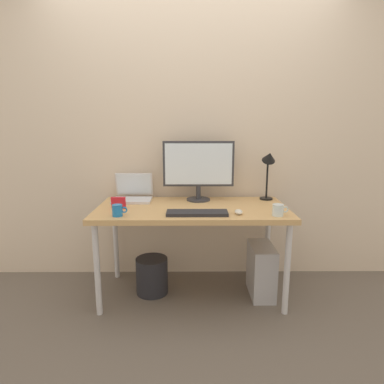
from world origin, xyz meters
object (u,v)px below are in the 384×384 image
at_px(coffee_mug, 118,210).
at_px(photo_frame, 118,203).
at_px(mouse, 239,212).
at_px(glass_cup, 278,210).
at_px(monitor, 198,167).
at_px(wastebasket, 152,276).
at_px(computer_tower, 261,270).
at_px(desk, 192,214).
at_px(desk_lamp, 269,164).
at_px(laptop, 133,193).
at_px(keyboard, 197,213).

distance_m(coffee_mug, photo_frame, 0.21).
distance_m(mouse, glass_cup, 0.28).
height_order(monitor, wastebasket, monitor).
relative_size(glass_cup, computer_tower, 0.27).
bearing_deg(desk, mouse, -32.70).
distance_m(monitor, coffee_mug, 0.80).
xyz_separation_m(desk, desk_lamp, (0.64, 0.23, 0.37)).
bearing_deg(desk, coffee_mug, -153.83).
bearing_deg(wastebasket, coffee_mug, -125.81).
relative_size(desk, laptop, 4.65).
xyz_separation_m(laptop, photo_frame, (-0.06, -0.30, -0.01)).
bearing_deg(coffee_mug, photo_frame, 100.32).
height_order(desk, monitor, monitor).
bearing_deg(computer_tower, desk_lamp, 72.28).
bearing_deg(monitor, computer_tower, -26.18).
bearing_deg(wastebasket, glass_cup, -16.09).
distance_m(photo_frame, computer_tower, 1.27).
xyz_separation_m(coffee_mug, glass_cup, (1.14, 0.00, 0.00)).
distance_m(desk, monitor, 0.42).
height_order(laptop, glass_cup, laptop).
distance_m(keyboard, coffee_mug, 0.56).
xyz_separation_m(coffee_mug, photo_frame, (-0.04, 0.21, 0.01)).
bearing_deg(desk, wastebasket, 177.72).
relative_size(monitor, computer_tower, 1.41).
distance_m(coffee_mug, glass_cup, 1.14).
relative_size(desk, desk_lamp, 3.41).
bearing_deg(wastebasket, laptop, 126.31).
bearing_deg(monitor, wastebasket, -150.66).
bearing_deg(glass_cup, monitor, 138.58).
bearing_deg(coffee_mug, wastebasket, 54.19).
xyz_separation_m(mouse, photo_frame, (-0.90, 0.16, 0.03)).
distance_m(photo_frame, wastebasket, 0.68).
relative_size(desk_lamp, mouse, 4.85).
bearing_deg(keyboard, coffee_mug, -176.33).
bearing_deg(desk_lamp, glass_cup, -94.06).
bearing_deg(computer_tower, wastebasket, 177.91).
relative_size(coffee_mug, glass_cup, 0.94).
xyz_separation_m(keyboard, glass_cup, (0.57, -0.04, 0.03)).
xyz_separation_m(desk_lamp, wastebasket, (-0.97, -0.22, -0.90)).
xyz_separation_m(desk_lamp, keyboard, (-0.61, -0.45, -0.30)).
bearing_deg(glass_cup, coffee_mug, -179.96).
bearing_deg(photo_frame, coffee_mug, -79.68).
relative_size(desk_lamp, glass_cup, 3.82).
height_order(desk_lamp, photo_frame, desk_lamp).
bearing_deg(glass_cup, wastebasket, 163.91).
distance_m(desk, computer_tower, 0.73).
bearing_deg(desk, keyboard, -81.03).
relative_size(desk_lamp, computer_tower, 1.04).
bearing_deg(computer_tower, mouse, -139.43).
relative_size(mouse, wastebasket, 0.30).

